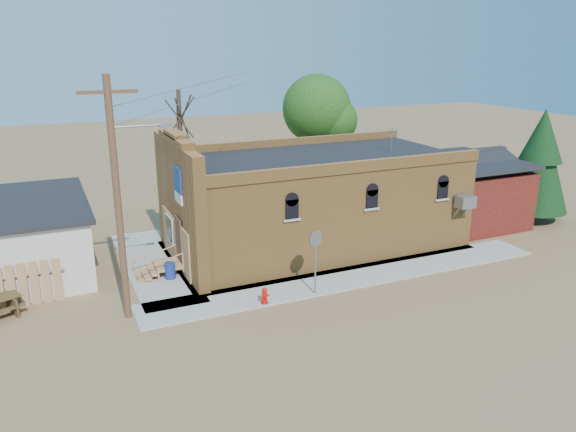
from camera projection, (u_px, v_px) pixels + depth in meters
name	position (u px, v px, depth m)	size (l,w,h in m)	color
ground	(333.00, 292.00, 23.53)	(120.00, 120.00, 0.00)	olive
sidewalk_south	(353.00, 277.00, 24.89)	(19.00, 2.20, 0.08)	#9E9991
sidewalk_west	(153.00, 265.00, 26.28)	(2.60, 10.00, 0.08)	#9E9991
brick_bar	(310.00, 201.00, 28.27)	(16.40, 7.97, 6.30)	#AF7535
red_shed	(464.00, 184.00, 32.15)	(5.40, 6.40, 4.30)	#540E15
utility_pole	(119.00, 196.00, 19.98)	(3.12, 0.26, 9.00)	#513520
tree_bare_near	(180.00, 117.00, 31.93)	(2.80, 2.80, 7.65)	#3E3023
tree_leafy	(317.00, 109.00, 35.89)	(4.40, 4.40, 8.15)	#3E3023
evergreen_tree	(540.00, 158.00, 31.98)	(3.60, 3.60, 6.50)	#3E3023
fire_hydrant	(265.00, 296.00, 22.20)	(0.37, 0.34, 0.67)	red
stop_sign	(316.00, 245.00, 22.54)	(0.71, 0.36, 2.78)	gray
trash_barrel	(170.00, 271.00, 24.55)	(0.47, 0.47, 0.72)	navy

